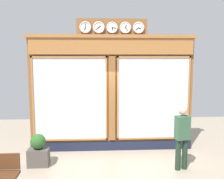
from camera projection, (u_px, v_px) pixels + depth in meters
The scene contains 4 objects.
shop_facade at pixel (112, 93), 7.92m from camera, with size 5.19×0.42×4.10m.
pedestrian at pixel (182, 135), 6.53m from camera, with size 0.40×0.30×1.69m.
planter_box at pixel (39, 157), 6.83m from camera, with size 0.56×0.36×0.48m, color #4C4742.
planter_shrub at pixel (38, 141), 6.78m from camera, with size 0.41×0.41×0.41m, color #285623.
Camera 1 is at (0.42, 7.71, 2.94)m, focal length 40.30 mm.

